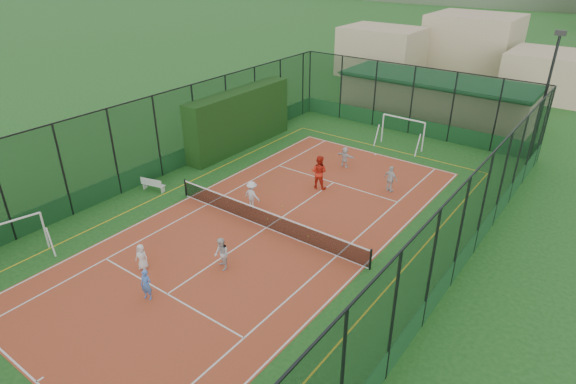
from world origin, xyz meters
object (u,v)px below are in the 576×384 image
(child_far_left, at_px, (252,195))
(child_far_back, at_px, (345,157))
(child_near_mid, at_px, (146,285))
(white_bench, at_px, (153,184))
(child_near_left, at_px, (142,257))
(futsal_goal_near, at_px, (11,241))
(child_far_right, at_px, (391,179))
(clubhouse, at_px, (436,97))
(futsal_goal_far, at_px, (402,133))
(floodlight_ne, at_px, (544,100))
(coach, at_px, (319,172))
(child_near_right, at_px, (222,254))

(child_far_left, bearing_deg, child_far_back, -97.06)
(child_near_mid, bearing_deg, white_bench, 122.57)
(child_near_left, relative_size, child_far_left, 0.79)
(futsal_goal_near, relative_size, child_far_left, 1.90)
(white_bench, xyz_separation_m, child_far_right, (10.96, 7.95, 0.39))
(child_near_mid, distance_m, child_far_back, 15.81)
(clubhouse, bearing_deg, futsal_goal_far, -84.60)
(child_near_left, bearing_deg, floodlight_ne, 45.12)
(floodlight_ne, bearing_deg, futsal_goal_far, -162.72)
(futsal_goal_near, bearing_deg, clubhouse, 0.05)
(clubhouse, distance_m, child_far_left, 20.90)
(coach, bearing_deg, child_near_left, 69.64)
(futsal_goal_near, height_order, child_far_right, futsal_goal_near)
(child_far_right, bearing_deg, floodlight_ne, -108.81)
(clubhouse, relative_size, white_bench, 10.73)
(child_near_right, distance_m, child_far_left, 5.59)
(floodlight_ne, height_order, child_near_mid, floodlight_ne)
(futsal_goal_near, height_order, child_near_mid, futsal_goal_near)
(white_bench, height_order, child_near_mid, child_near_mid)
(clubhouse, height_order, coach, clubhouse)
(child_far_right, bearing_deg, white_bench, 47.55)
(child_near_left, bearing_deg, child_far_left, 68.54)
(floodlight_ne, height_order, child_far_left, floodlight_ne)
(clubhouse, height_order, white_bench, clubhouse)
(white_bench, xyz_separation_m, futsal_goal_near, (0.37, -8.14, 0.53))
(white_bench, height_order, child_far_back, child_far_back)
(clubhouse, bearing_deg, floodlight_ne, -32.12)
(floodlight_ne, distance_m, futsal_goal_far, 8.79)
(child_near_right, xyz_separation_m, child_far_back, (-1.27, 12.58, -0.09))
(clubhouse, distance_m, futsal_goal_near, 31.65)
(futsal_goal_near, distance_m, futsal_goal_far, 24.33)
(futsal_goal_near, distance_m, child_near_right, 9.44)
(child_near_left, bearing_deg, child_far_right, 48.66)
(floodlight_ne, height_order, child_near_right, floodlight_ne)
(futsal_goal_far, bearing_deg, child_near_right, -89.09)
(futsal_goal_far, bearing_deg, white_bench, -118.65)
(child_near_left, height_order, coach, coach)
(floodlight_ne, xyz_separation_m, child_far_right, (-5.44, -9.27, -3.34))
(child_far_left, relative_size, coach, 0.76)
(child_near_mid, bearing_deg, child_near_left, 130.14)
(floodlight_ne, distance_m, white_bench, 24.07)
(white_bench, xyz_separation_m, child_near_right, (8.40, -3.17, 0.37))
(child_near_right, relative_size, child_far_left, 0.99)
(child_near_mid, height_order, child_near_right, child_near_right)
(child_far_back, xyz_separation_m, coach, (0.32, -3.50, 0.34))
(floodlight_ne, relative_size, child_far_right, 5.33)
(clubhouse, bearing_deg, child_near_left, -94.52)
(child_near_left, distance_m, child_far_right, 14.23)
(floodlight_ne, distance_m, clubhouse, 10.47)
(child_near_left, bearing_deg, child_near_right, 17.02)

